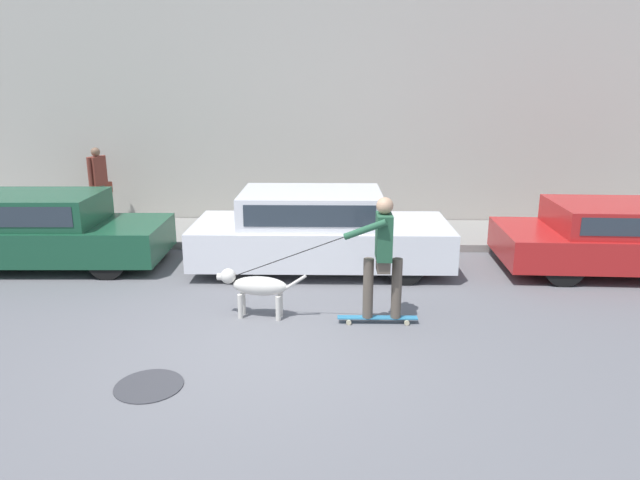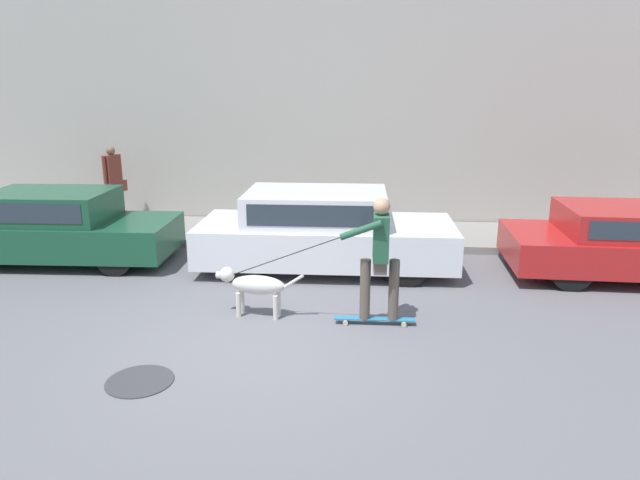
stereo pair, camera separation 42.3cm
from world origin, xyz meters
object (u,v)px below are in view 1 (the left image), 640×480
skateboarder (382,253)px  parked_car_2 (628,238)px  parked_car_1 (319,232)px  dog (255,286)px  pedestrian_with_bag (99,182)px  parked_car_0 (47,231)px

skateboarder → parked_car_2: bearing=-152.5°
parked_car_2 → parked_car_1: bearing=-178.4°
parked_car_1 → dog: parked_car_1 is taller
dog → skateboarder: size_ratio=0.48×
skateboarder → pedestrian_with_bag: 7.60m
parked_car_2 → pedestrian_with_bag: 10.49m
dog → skateboarder: 1.80m
parked_car_0 → skateboarder: (5.72, -2.36, 0.36)m
parked_car_2 → dog: 6.47m
parked_car_0 → parked_car_2: 10.09m
parked_car_1 → skateboarder: bearing=-69.5°
parked_car_0 → pedestrian_with_bag: (-0.08, 2.56, 0.46)m
dog → parked_car_1: bearing=-103.1°
parked_car_1 → parked_car_2: size_ratio=1.00×
parked_car_1 → skateboarder: skateboarder is taller
dog → pedestrian_with_bag: bearing=-42.9°
dog → skateboarder: skateboarder is taller
parked_car_1 → dog: bearing=-110.5°
parked_car_0 → dog: size_ratio=3.26×
dog → parked_car_2: bearing=-153.5°
parked_car_2 → dog: (-6.08, -2.21, -0.14)m
parked_car_2 → skateboarder: bearing=-150.0°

